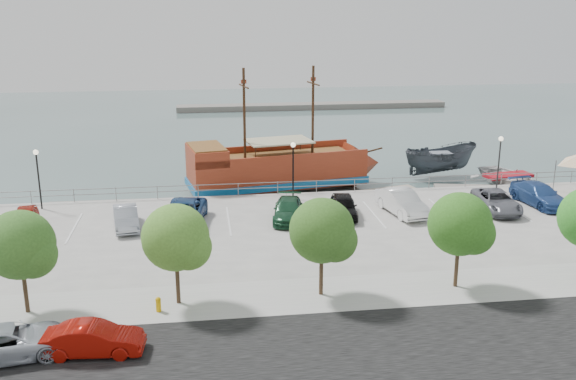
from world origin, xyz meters
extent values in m
plane|color=#405653|center=(0.00, 0.00, -1.00)|extent=(160.00, 160.00, 0.00)
cube|color=black|center=(0.00, -16.00, 0.01)|extent=(100.00, 8.00, 0.04)
cube|color=#9A9A99|center=(0.00, -10.00, 0.01)|extent=(100.00, 4.00, 0.05)
cylinder|color=gray|center=(0.00, 7.80, 0.95)|extent=(50.00, 0.06, 0.06)
cylinder|color=gray|center=(0.00, 7.80, 0.55)|extent=(50.00, 0.06, 0.06)
cube|color=slate|center=(10.00, 55.00, -0.60)|extent=(40.00, 3.00, 0.80)
cube|color=maroon|center=(-0.52, 12.24, 0.70)|extent=(14.89, 7.04, 2.33)
cube|color=#14629F|center=(-0.52, 12.24, -0.06)|extent=(15.20, 7.35, 0.54)
cone|color=maroon|center=(7.21, 13.69, 0.70)|extent=(3.61, 4.75, 4.29)
cube|color=maroon|center=(-6.23, 11.17, 2.49)|extent=(3.46, 4.89, 1.25)
cube|color=brown|center=(-6.23, 11.17, 3.16)|extent=(3.22, 4.51, 0.11)
cube|color=brown|center=(-0.08, 12.32, 1.91)|extent=(12.15, 6.01, 0.13)
cube|color=maroon|center=(-0.92, 14.35, 2.17)|extent=(14.10, 2.82, 0.63)
cube|color=maroon|center=(-0.12, 10.13, 2.17)|extent=(14.10, 2.82, 0.63)
cylinder|color=#382111|center=(2.56, 12.82, 5.53)|extent=(0.25, 0.25, 7.33)
cylinder|color=#382111|center=(-3.16, 11.74, 5.53)|extent=(0.25, 0.25, 7.33)
cylinder|color=#382111|center=(2.56, 12.82, 7.76)|extent=(0.62, 2.66, 0.13)
cylinder|color=#382111|center=(-3.16, 11.74, 7.76)|extent=(0.62, 2.66, 0.13)
cube|color=#B9B189|center=(-0.35, 12.27, 3.20)|extent=(5.73, 4.30, 0.11)
cylinder|color=#382111|center=(7.83, 13.81, 1.77)|extent=(2.21, 0.55, 0.53)
imported|color=#3C4149|center=(14.52, 14.64, 0.35)|extent=(7.32, 3.69, 2.71)
imported|color=silver|center=(18.87, 10.35, -0.34)|extent=(5.56, 7.07, 1.33)
cube|color=gray|center=(-15.00, 9.20, -0.81)|extent=(6.75, 2.02, 0.38)
cube|color=gray|center=(7.08, 9.20, -0.79)|extent=(7.78, 3.87, 0.43)
cube|color=gray|center=(16.13, 9.20, -0.78)|extent=(7.88, 3.70, 0.43)
cylinder|color=slate|center=(20.41, 5.95, 1.20)|extent=(0.08, 0.08, 2.40)
imported|color=#ADB3BE|center=(-14.65, -14.04, 0.69)|extent=(5.27, 3.15, 1.37)
imported|color=#950E06|center=(-11.33, -14.27, 0.68)|extent=(4.21, 1.75, 1.35)
cylinder|color=#D69E05|center=(-8.91, -10.80, 0.31)|extent=(0.24, 0.24, 0.61)
sphere|color=#D69E05|center=(-8.91, -10.80, 0.63)|extent=(0.26, 0.26, 0.26)
cylinder|color=black|center=(-18.00, 6.50, 2.00)|extent=(0.12, 0.12, 4.00)
sphere|color=#FFF2CC|center=(-18.00, 6.50, 4.10)|extent=(0.36, 0.36, 0.36)
cylinder|color=black|center=(0.00, 6.50, 2.00)|extent=(0.12, 0.12, 4.00)
sphere|color=#FFF2CC|center=(0.00, 6.50, 4.10)|extent=(0.36, 0.36, 0.36)
cylinder|color=black|center=(16.00, 6.50, 2.00)|extent=(0.12, 0.12, 4.00)
sphere|color=#FFF2CC|center=(16.00, 6.50, 4.10)|extent=(0.36, 0.36, 0.36)
cylinder|color=#473321|center=(-15.00, -10.00, 1.10)|extent=(0.20, 0.20, 2.20)
sphere|color=#315B1F|center=(-15.00, -10.00, 3.40)|extent=(3.20, 3.20, 3.20)
sphere|color=#315B1F|center=(-14.40, -10.30, 3.00)|extent=(2.20, 2.20, 2.20)
cylinder|color=#473321|center=(-8.00, -10.00, 1.10)|extent=(0.20, 0.20, 2.20)
sphere|color=#467526|center=(-8.00, -10.00, 3.40)|extent=(3.20, 3.20, 3.20)
sphere|color=#467526|center=(-7.40, -10.30, 3.00)|extent=(2.20, 2.20, 2.20)
cylinder|color=#473321|center=(-1.00, -10.00, 1.10)|extent=(0.20, 0.20, 2.20)
sphere|color=#315A1D|center=(-1.00, -10.00, 3.40)|extent=(3.20, 3.20, 3.20)
sphere|color=#315A1D|center=(-0.40, -10.30, 3.00)|extent=(2.20, 2.20, 2.20)
cylinder|color=#473321|center=(6.00, -10.00, 1.10)|extent=(0.20, 0.20, 2.20)
sphere|color=#2C611B|center=(6.00, -10.00, 3.40)|extent=(3.20, 3.20, 3.20)
sphere|color=#2C611B|center=(6.60, -10.30, 3.00)|extent=(2.20, 2.20, 2.20)
imported|color=#9D1B0C|center=(-18.06, 2.49, 0.66)|extent=(2.25, 4.12, 1.33)
imported|color=#A2A8B4|center=(-11.64, 1.55, 0.70)|extent=(2.14, 4.43, 1.40)
imported|color=navy|center=(-7.90, 1.91, 0.75)|extent=(3.24, 5.72, 1.51)
imported|color=#1B492D|center=(-1.03, 1.72, 0.68)|extent=(2.73, 4.96, 1.36)
imported|color=black|center=(2.80, 1.92, 0.73)|extent=(2.31, 4.51, 1.47)
imported|color=white|center=(6.92, 1.94, 0.83)|extent=(2.63, 5.25, 1.65)
imported|color=slate|center=(13.69, 1.67, 0.71)|extent=(2.80, 5.29, 1.42)
imported|color=#274888|center=(17.37, 2.63, 0.76)|extent=(2.83, 5.49, 1.52)
camera|label=1|loc=(-6.62, -38.74, 13.91)|focal=40.00mm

